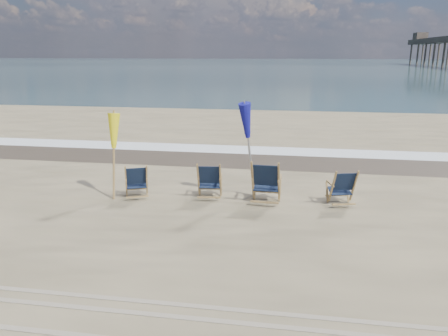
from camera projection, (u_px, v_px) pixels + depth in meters
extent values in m
plane|color=#314C52|center=(292.00, 64.00, 130.50)|extent=(400.00, 400.00, 0.00)
cube|color=silver|center=(250.00, 150.00, 16.34)|extent=(200.00, 1.40, 0.01)
cube|color=#42362A|center=(246.00, 159.00, 14.91)|extent=(200.00, 2.60, 0.00)
cylinder|color=olive|center=(114.00, 157.00, 10.71)|extent=(0.06, 0.06, 2.11)
cone|color=yellow|center=(112.00, 134.00, 10.56)|extent=(0.30, 0.30, 0.85)
cylinder|color=#A5A5AD|center=(250.00, 151.00, 10.66)|extent=(0.06, 0.06, 2.43)
cone|color=navy|center=(250.00, 120.00, 10.47)|extent=(0.30, 0.30, 0.85)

